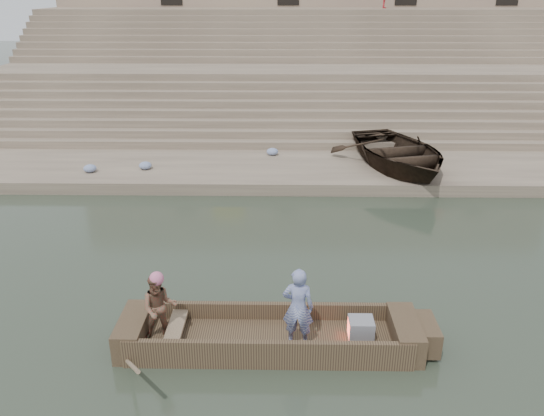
{
  "coord_description": "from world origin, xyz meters",
  "views": [
    {
      "loc": [
        -2.38,
        -10.28,
        6.32
      ],
      "look_at": [
        -2.58,
        1.61,
        1.4
      ],
      "focal_mm": 35.36,
      "sensor_mm": 36.0,
      "label": 1
    }
  ],
  "objects_px": {
    "television": "(360,329)",
    "beached_rowboat": "(399,152)",
    "standing_man": "(298,307)",
    "main_rowboat": "(269,341)",
    "rowing_man": "(159,308)"
  },
  "relations": [
    {
      "from": "main_rowboat",
      "to": "rowing_man",
      "type": "distance_m",
      "value": 2.15
    },
    {
      "from": "main_rowboat",
      "to": "beached_rowboat",
      "type": "xyz_separation_m",
      "value": [
        4.35,
        9.82,
        0.84
      ]
    },
    {
      "from": "standing_man",
      "to": "beached_rowboat",
      "type": "xyz_separation_m",
      "value": [
        3.81,
        10.01,
        -0.04
      ]
    },
    {
      "from": "standing_man",
      "to": "rowing_man",
      "type": "xyz_separation_m",
      "value": [
        -2.53,
        0.1,
        -0.11
      ]
    },
    {
      "from": "main_rowboat",
      "to": "beached_rowboat",
      "type": "distance_m",
      "value": 10.78
    },
    {
      "from": "standing_man",
      "to": "rowing_man",
      "type": "relative_size",
      "value": 1.16
    },
    {
      "from": "standing_man",
      "to": "television",
      "type": "height_order",
      "value": "standing_man"
    },
    {
      "from": "television",
      "to": "standing_man",
      "type": "bearing_deg",
      "value": -170.78
    },
    {
      "from": "main_rowboat",
      "to": "standing_man",
      "type": "bearing_deg",
      "value": -19.73
    },
    {
      "from": "standing_man",
      "to": "television",
      "type": "relative_size",
      "value": 3.38
    },
    {
      "from": "television",
      "to": "beached_rowboat",
      "type": "relative_size",
      "value": 0.09
    },
    {
      "from": "standing_man",
      "to": "beached_rowboat",
      "type": "relative_size",
      "value": 0.29
    },
    {
      "from": "television",
      "to": "beached_rowboat",
      "type": "xyz_separation_m",
      "value": [
        2.64,
        9.82,
        0.53
      ]
    },
    {
      "from": "rowing_man",
      "to": "beached_rowboat",
      "type": "height_order",
      "value": "rowing_man"
    },
    {
      "from": "television",
      "to": "rowing_man",
      "type": "bearing_deg",
      "value": -178.67
    }
  ]
}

